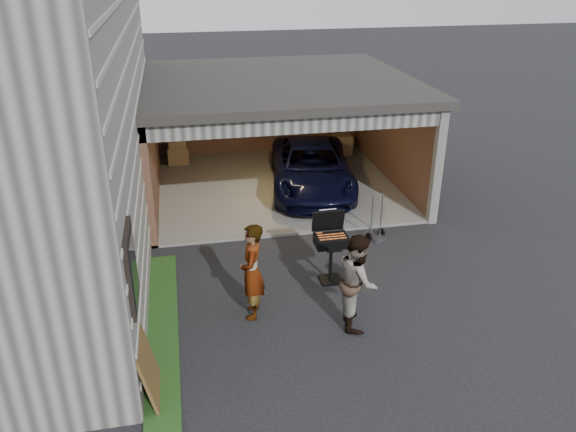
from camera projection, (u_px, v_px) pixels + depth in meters
name	position (u px, v px, depth m)	size (l,w,h in m)	color
ground	(301.00, 333.00, 9.30)	(80.00, 80.00, 0.00)	black
groundcover_strip	(163.00, 393.00, 8.00)	(0.50, 8.00, 0.06)	#193814
garage	(274.00, 115.00, 14.67)	(6.80, 6.30, 2.90)	#605E59
minivan	(312.00, 170.00, 14.62)	(1.99, 4.32, 1.20)	black
woman	(252.00, 272.00, 9.43)	(0.63, 0.41, 1.72)	#9EACC6
man	(358.00, 281.00, 9.22)	(0.81, 0.63, 1.67)	#3F1D18
bbq_grill	(331.00, 242.00, 10.48)	(0.62, 0.54, 1.37)	black
propane_tank	(351.00, 273.00, 10.65)	(0.29, 0.29, 0.43)	silver
plywood_panel	(148.00, 368.00, 7.77)	(0.04, 0.91, 1.02)	#533D1C
hand_truck	(377.00, 230.00, 12.31)	(0.47, 0.44, 1.03)	gray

